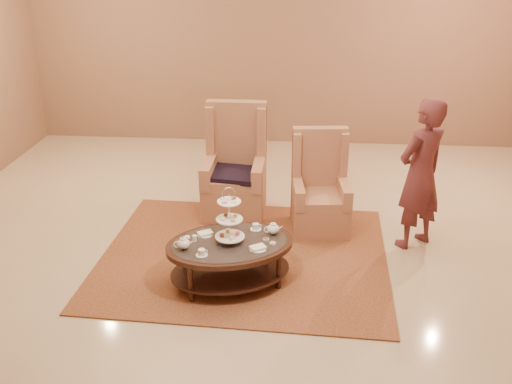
# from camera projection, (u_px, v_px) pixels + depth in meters

# --- Properties ---
(ground) EXTENTS (8.00, 8.00, 0.00)m
(ground) POSITION_uv_depth(u_px,v_px,m) (258.00, 263.00, 6.04)
(ground) COLOR beige
(ground) RESTS_ON ground
(ceiling) EXTENTS (8.00, 8.00, 0.02)m
(ceiling) POSITION_uv_depth(u_px,v_px,m) (258.00, 263.00, 6.04)
(ceiling) COLOR beige
(ceiling) RESTS_ON ground
(wall_back) EXTENTS (8.00, 0.04, 3.50)m
(wall_back) POSITION_uv_depth(u_px,v_px,m) (277.00, 36.00, 8.97)
(wall_back) COLOR #946950
(wall_back) RESTS_ON ground
(rug) EXTENTS (3.15, 2.66, 0.02)m
(rug) POSITION_uv_depth(u_px,v_px,m) (244.00, 256.00, 6.17)
(rug) COLOR #986035
(rug) RESTS_ON ground
(tea_table) EXTENTS (1.46, 1.22, 1.04)m
(tea_table) POSITION_uv_depth(u_px,v_px,m) (230.00, 250.00, 5.54)
(tea_table) COLOR black
(tea_table) RESTS_ON ground
(armchair_left) EXTENTS (0.74, 0.77, 1.36)m
(armchair_left) POSITION_uv_depth(u_px,v_px,m) (235.00, 177.00, 7.03)
(armchair_left) COLOR #B07352
(armchair_left) RESTS_ON ground
(armchair_right) EXTENTS (0.69, 0.71, 1.18)m
(armchair_right) POSITION_uv_depth(u_px,v_px,m) (319.00, 196.00, 6.65)
(armchair_right) COLOR #B07352
(armchair_right) RESTS_ON ground
(person) EXTENTS (0.73, 0.69, 1.69)m
(person) POSITION_uv_depth(u_px,v_px,m) (420.00, 174.00, 6.09)
(person) COLOR #5D282C
(person) RESTS_ON ground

